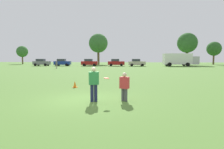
# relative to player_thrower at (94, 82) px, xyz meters

# --- Properties ---
(ground_plane) EXTENTS (158.77, 158.77, 0.00)m
(ground_plane) POSITION_rel_player_thrower_xyz_m (-0.48, 0.43, -0.96)
(ground_plane) COLOR #517A33
(player_thrower) EXTENTS (0.53, 0.40, 1.71)m
(player_thrower) POSITION_rel_player_thrower_xyz_m (0.00, 0.00, 0.00)
(player_thrower) COLOR #1E234C
(player_thrower) RESTS_ON ground
(player_defender) EXTENTS (0.51, 0.41, 1.43)m
(player_defender) POSITION_rel_player_thrower_xyz_m (1.49, 0.23, -0.17)
(player_defender) COLOR #4C4C51
(player_defender) RESTS_ON ground
(frisbee) EXTENTS (0.27, 0.27, 0.06)m
(frisbee) POSITION_rel_player_thrower_xyz_m (0.64, -0.16, 0.23)
(frisbee) COLOR #E54C33
(traffic_cone) EXTENTS (0.32, 0.32, 0.48)m
(traffic_cone) POSITION_rel_player_thrower_xyz_m (-2.18, 4.34, -0.73)
(traffic_cone) COLOR #D8590C
(traffic_cone) RESTS_ON ground
(parked_car_near_left) EXTENTS (4.30, 2.41, 1.82)m
(parked_car_near_left) POSITION_rel_player_thrower_xyz_m (-21.07, 39.64, -0.04)
(parked_car_near_left) COLOR slate
(parked_car_near_left) RESTS_ON ground
(parked_car_mid_left) EXTENTS (4.30, 2.41, 1.82)m
(parked_car_mid_left) POSITION_rel_player_thrower_xyz_m (-15.53, 39.82, -0.04)
(parked_car_mid_left) COLOR navy
(parked_car_mid_left) RESTS_ON ground
(parked_car_center) EXTENTS (4.30, 2.41, 1.82)m
(parked_car_center) POSITION_rel_player_thrower_xyz_m (-8.31, 39.60, -0.04)
(parked_car_center) COLOR maroon
(parked_car_center) RESTS_ON ground
(parked_car_mid_right) EXTENTS (4.30, 2.41, 1.82)m
(parked_car_mid_right) POSITION_rel_player_thrower_xyz_m (-1.49, 39.99, -0.04)
(parked_car_mid_right) COLOR maroon
(parked_car_mid_right) RESTS_ON ground
(parked_car_near_right) EXTENTS (4.30, 2.41, 1.82)m
(parked_car_near_right) POSITION_rel_player_thrower_xyz_m (3.73, 39.67, -0.04)
(parked_car_near_right) COLOR #B7AD99
(parked_car_near_right) RESTS_ON ground
(box_truck) EXTENTS (8.63, 3.33, 3.18)m
(box_truck) POSITION_rel_player_thrower_xyz_m (14.48, 40.48, 0.79)
(box_truck) COLOR white
(box_truck) RESTS_ON ground
(bystander_sideline_watcher) EXTENTS (0.27, 0.43, 1.53)m
(bystander_sideline_watcher) POSITION_rel_player_thrower_xyz_m (-12.37, 27.51, -0.10)
(bystander_sideline_watcher) COLOR gray
(bystander_sideline_watcher) RESTS_ON ground
(tree_west_maple) EXTENTS (3.71, 3.71, 6.03)m
(tree_west_maple) POSITION_rel_player_thrower_xyz_m (-33.73, 52.77, 3.19)
(tree_west_maple) COLOR brown
(tree_west_maple) RESTS_ON ground
(tree_center_elm) EXTENTS (5.91, 5.91, 9.60)m
(tree_center_elm) POSITION_rel_player_thrower_xyz_m (-7.76, 51.04, 5.64)
(tree_center_elm) COLOR brown
(tree_center_elm) RESTS_ON ground
(tree_east_birch) EXTENTS (5.68, 5.68, 9.23)m
(tree_east_birch) POSITION_rel_player_thrower_xyz_m (18.51, 48.36, 5.39)
(tree_east_birch) COLOR brown
(tree_east_birch) RESTS_ON ground
(tree_east_oak) EXTENTS (4.34, 4.34, 7.06)m
(tree_east_oak) POSITION_rel_player_thrower_xyz_m (27.96, 53.10, 3.89)
(tree_east_oak) COLOR brown
(tree_east_oak) RESTS_ON ground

